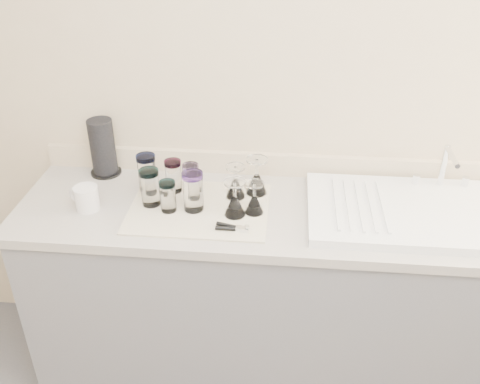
# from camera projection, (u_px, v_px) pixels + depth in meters

# --- Properties ---
(room_envelope) EXTENTS (3.54, 3.50, 2.52)m
(room_envelope) POSITION_uv_depth(u_px,v_px,m) (251.00, 271.00, 0.78)
(room_envelope) COLOR #515156
(room_envelope) RESTS_ON ground
(counter_unit) EXTENTS (2.06, 0.62, 0.90)m
(counter_unit) POSITION_uv_depth(u_px,v_px,m) (269.00, 294.00, 2.37)
(counter_unit) COLOR slate
(counter_unit) RESTS_ON ground
(sink_unit) EXTENTS (0.82, 0.50, 0.22)m
(sink_unit) POSITION_uv_depth(u_px,v_px,m) (414.00, 211.00, 2.08)
(sink_unit) COLOR white
(sink_unit) RESTS_ON counter_unit
(dish_towel) EXTENTS (0.55, 0.42, 0.01)m
(dish_towel) POSITION_uv_depth(u_px,v_px,m) (199.00, 208.00, 2.13)
(dish_towel) COLOR silver
(dish_towel) RESTS_ON counter_unit
(tumbler_teal) EXTENTS (0.08, 0.08, 0.16)m
(tumbler_teal) POSITION_uv_depth(u_px,v_px,m) (147.00, 172.00, 2.21)
(tumbler_teal) COLOR white
(tumbler_teal) RESTS_ON dish_towel
(tumbler_cyan) EXTENTS (0.07, 0.07, 0.14)m
(tumbler_cyan) POSITION_uv_depth(u_px,v_px,m) (173.00, 176.00, 2.21)
(tumbler_cyan) COLOR white
(tumbler_cyan) RESTS_ON dish_towel
(tumbler_purple) EXTENTS (0.07, 0.07, 0.14)m
(tumbler_purple) POSITION_uv_depth(u_px,v_px,m) (191.00, 179.00, 2.19)
(tumbler_purple) COLOR white
(tumbler_purple) RESTS_ON dish_towel
(tumbler_magenta) EXTENTS (0.08, 0.08, 0.15)m
(tumbler_magenta) POSITION_uv_depth(u_px,v_px,m) (150.00, 187.00, 2.11)
(tumbler_magenta) COLOR white
(tumbler_magenta) RESTS_ON dish_towel
(tumbler_blue) EXTENTS (0.06, 0.06, 0.13)m
(tumbler_blue) POSITION_uv_depth(u_px,v_px,m) (168.00, 196.00, 2.08)
(tumbler_blue) COLOR white
(tumbler_blue) RESTS_ON dish_towel
(tumbler_lavender) EXTENTS (0.08, 0.08, 0.16)m
(tumbler_lavender) POSITION_uv_depth(u_px,v_px,m) (193.00, 191.00, 2.08)
(tumbler_lavender) COLOR white
(tumbler_lavender) RESTS_ON dish_towel
(goblet_back_left) EXTENTS (0.08, 0.08, 0.14)m
(goblet_back_left) POSITION_uv_depth(u_px,v_px,m) (235.00, 186.00, 2.18)
(goblet_back_left) COLOR white
(goblet_back_left) RESTS_ON dish_towel
(goblet_back_right) EXTENTS (0.09, 0.09, 0.16)m
(goblet_back_right) POSITION_uv_depth(u_px,v_px,m) (257.00, 181.00, 2.20)
(goblet_back_right) COLOR white
(goblet_back_right) RESTS_ON dish_towel
(goblet_front_left) EXTENTS (0.08, 0.08, 0.15)m
(goblet_front_left) POSITION_uv_depth(u_px,v_px,m) (235.00, 204.00, 2.06)
(goblet_front_left) COLOR white
(goblet_front_left) RESTS_ON dish_towel
(goblet_front_right) EXTENTS (0.07, 0.07, 0.13)m
(goblet_front_right) POSITION_uv_depth(u_px,v_px,m) (254.00, 202.00, 2.08)
(goblet_front_right) COLOR white
(goblet_front_right) RESTS_ON dish_towel
(can_opener) EXTENTS (0.13, 0.05, 0.02)m
(can_opener) POSITION_uv_depth(u_px,v_px,m) (232.00, 228.00, 1.99)
(can_opener) COLOR silver
(can_opener) RESTS_ON dish_towel
(white_mug) EXTENTS (0.14, 0.12, 0.10)m
(white_mug) POSITION_uv_depth(u_px,v_px,m) (86.00, 198.00, 2.11)
(white_mug) COLOR silver
(white_mug) RESTS_ON counter_unit
(paper_towel_roll) EXTENTS (0.14, 0.14, 0.25)m
(paper_towel_roll) POSITION_uv_depth(u_px,v_px,m) (103.00, 148.00, 2.33)
(paper_towel_roll) COLOR black
(paper_towel_roll) RESTS_ON counter_unit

